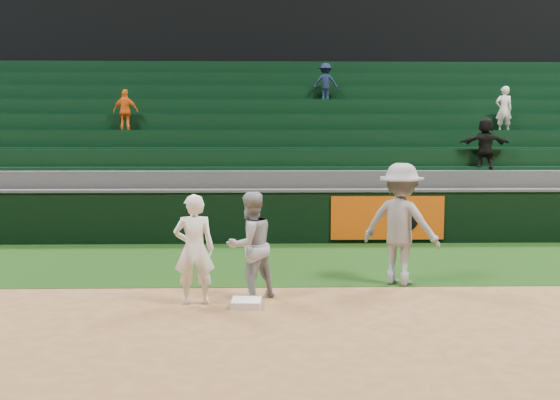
# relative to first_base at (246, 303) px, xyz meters

# --- Properties ---
(ground) EXTENTS (70.00, 70.00, 0.00)m
(ground) POSITION_rel_first_base_xyz_m (0.08, 0.18, -0.05)
(ground) COLOR brown
(ground) RESTS_ON ground
(foul_grass) EXTENTS (36.00, 4.20, 0.01)m
(foul_grass) POSITION_rel_first_base_xyz_m (0.08, 3.18, -0.04)
(foul_grass) COLOR black
(foul_grass) RESTS_ON ground
(upper_deck) EXTENTS (40.00, 12.00, 12.00)m
(upper_deck) POSITION_rel_first_base_xyz_m (0.08, 17.63, 5.95)
(upper_deck) COLOR black
(upper_deck) RESTS_ON ground
(first_base) EXTENTS (0.45, 0.45, 0.10)m
(first_base) POSITION_rel_first_base_xyz_m (0.00, 0.00, 0.00)
(first_base) COLOR white
(first_base) RESTS_ON ground
(first_baseman) EXTENTS (0.64, 0.45, 1.63)m
(first_baseman) POSITION_rel_first_base_xyz_m (-0.76, 0.13, 0.77)
(first_baseman) COLOR white
(first_baseman) RESTS_ON ground
(baserunner) EXTENTS (1.01, 0.96, 1.64)m
(baserunner) POSITION_rel_first_base_xyz_m (0.05, 0.45, 0.77)
(baserunner) COLOR #9C9EA6
(baserunner) RESTS_ON ground
(base_coach) EXTENTS (1.51, 1.32, 2.02)m
(base_coach) POSITION_rel_first_base_xyz_m (2.53, 1.28, 0.97)
(base_coach) COLOR gray
(base_coach) RESTS_ON foul_grass
(field_wall) EXTENTS (36.00, 0.45, 1.25)m
(field_wall) POSITION_rel_first_base_xyz_m (0.11, 5.38, 0.59)
(field_wall) COLOR black
(field_wall) RESTS_ON ground
(stadium_seating) EXTENTS (36.00, 5.95, 4.85)m
(stadium_seating) POSITION_rel_first_base_xyz_m (0.08, 9.15, 1.65)
(stadium_seating) COLOR #3C3C3F
(stadium_seating) RESTS_ON ground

